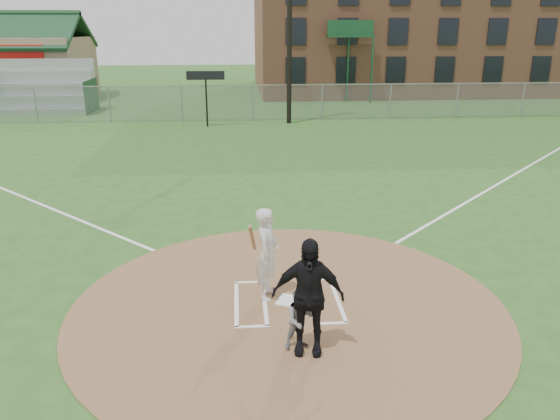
{
  "coord_description": "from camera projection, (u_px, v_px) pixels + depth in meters",
  "views": [
    {
      "loc": [
        -0.9,
        -9.41,
        5.17
      ],
      "look_at": [
        0.0,
        2.0,
        1.3
      ],
      "focal_mm": 35.0,
      "sensor_mm": 36.0,
      "label": 1
    }
  ],
  "objects": [
    {
      "name": "ground",
      "position": [
        288.0,
        306.0,
        10.61
      ],
      "size": [
        140.0,
        140.0,
        0.0
      ],
      "primitive_type": "plane",
      "color": "#28561D",
      "rests_on": "ground"
    },
    {
      "name": "dirt_circle",
      "position": [
        288.0,
        306.0,
        10.6
      ],
      "size": [
        8.4,
        8.4,
        0.02
      ],
      "primitive_type": "cylinder",
      "color": "olive",
      "rests_on": "ground"
    },
    {
      "name": "home_plate",
      "position": [
        290.0,
        301.0,
        10.73
      ],
      "size": [
        0.63,
        0.63,
        0.03
      ],
      "primitive_type": "cube",
      "rotation": [
        0.0,
        0.0,
        -0.42
      ],
      "color": "white",
      "rests_on": "dirt_circle"
    },
    {
      "name": "foul_line_first",
      "position": [
        512.0,
        176.0,
        19.77
      ],
      "size": [
        17.04,
        17.04,
        0.01
      ],
      "primitive_type": "cube",
      "rotation": [
        0.0,
        0.0,
        -0.79
      ],
      "color": "white",
      "rests_on": "ground"
    },
    {
      "name": "catcher",
      "position": [
        300.0,
        319.0,
        9.06
      ],
      "size": [
        0.61,
        0.53,
        1.06
      ],
      "primitive_type": "imported",
      "rotation": [
        0.0,
        0.0,
        0.3
      ],
      "color": "gray",
      "rests_on": "dirt_circle"
    },
    {
      "name": "umpire",
      "position": [
        308.0,
        296.0,
        8.81
      ],
      "size": [
        1.24,
        0.68,
        2.01
      ],
      "primitive_type": "imported",
      "rotation": [
        0.0,
        0.0,
        -0.16
      ],
      "color": "black",
      "rests_on": "dirt_circle"
    },
    {
      "name": "batters_boxes",
      "position": [
        287.0,
        301.0,
        10.74
      ],
      "size": [
        2.08,
        1.88,
        0.01
      ],
      "color": "white",
      "rests_on": "dirt_circle"
    },
    {
      "name": "batter_at_plate",
      "position": [
        267.0,
        253.0,
        10.65
      ],
      "size": [
        0.69,
        1.09,
        1.86
      ],
      "color": "silver",
      "rests_on": "dirt_circle"
    },
    {
      "name": "outfield_fence",
      "position": [
        252.0,
        103.0,
        31.06
      ],
      "size": [
        56.08,
        0.08,
        2.03
      ],
      "color": "slate",
      "rests_on": "ground"
    },
    {
      "name": "bleachers",
      "position": [
        41.0,
        87.0,
        33.87
      ],
      "size": [
        6.08,
        3.2,
        3.2
      ],
      "color": "#B7BABF",
      "rests_on": "ground"
    },
    {
      "name": "clubhouse",
      "position": [
        0.0,
        66.0,
        39.66
      ],
      "size": [
        12.2,
        8.71,
        6.23
      ],
      "color": "gray",
      "rests_on": "ground"
    },
    {
      "name": "scoreboard_sign",
      "position": [
        206.0,
        82.0,
        28.73
      ],
      "size": [
        2.0,
        0.1,
        2.93
      ],
      "color": "black",
      "rests_on": "ground"
    }
  ]
}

